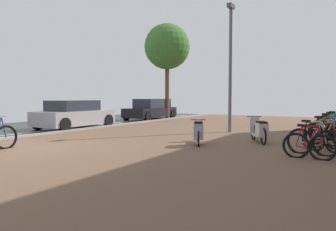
{
  "coord_description": "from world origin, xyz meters",
  "views": [
    {
      "loc": [
        8.67,
        -6.37,
        1.58
      ],
      "look_at": [
        3.66,
        2.34,
        0.98
      ],
      "focal_mm": 35.55,
      "sensor_mm": 36.0,
      "label": 1
    }
  ],
  "objects_px": {
    "bicycle_rack_00": "(309,146)",
    "bicycle_rack_02": "(325,140)",
    "street_tree": "(167,47)",
    "bicycle_rack_09": "(334,126)",
    "bicycle_rack_07": "(330,129)",
    "bicycle_rack_05": "(331,133)",
    "bicycle_rack_03": "(326,137)",
    "scooter_near": "(198,132)",
    "bicycle_rack_06": "(325,131)",
    "parked_car_near": "(74,115)",
    "bicycle_rack_08": "(330,128)",
    "lamp_post": "(230,61)",
    "bicycle_rack_04": "(324,134)",
    "bicycle_rack_10": "(336,125)",
    "scooter_mid": "(260,131)",
    "bicycle_rack_01": "(313,142)",
    "parked_car_far": "(151,109)"
  },
  "relations": [
    {
      "from": "bicycle_rack_00",
      "to": "bicycle_rack_03",
      "type": "xyz_separation_m",
      "value": [
        0.24,
        2.04,
        0.01
      ]
    },
    {
      "from": "parked_car_far",
      "to": "street_tree",
      "type": "bearing_deg",
      "value": 50.14
    },
    {
      "from": "bicycle_rack_07",
      "to": "street_tree",
      "type": "relative_size",
      "value": 0.21
    },
    {
      "from": "bicycle_rack_03",
      "to": "bicycle_rack_06",
      "type": "distance_m",
      "value": 2.05
    },
    {
      "from": "bicycle_rack_04",
      "to": "bicycle_rack_07",
      "type": "relative_size",
      "value": 0.97
    },
    {
      "from": "bicycle_rack_04",
      "to": "bicycle_rack_09",
      "type": "bearing_deg",
      "value": 88.35
    },
    {
      "from": "bicycle_rack_04",
      "to": "bicycle_rack_06",
      "type": "bearing_deg",
      "value": 93.08
    },
    {
      "from": "bicycle_rack_10",
      "to": "parked_car_near",
      "type": "relative_size",
      "value": 0.32
    },
    {
      "from": "bicycle_rack_00",
      "to": "bicycle_rack_02",
      "type": "bearing_deg",
      "value": 79.46
    },
    {
      "from": "bicycle_rack_00",
      "to": "bicycle_rack_01",
      "type": "relative_size",
      "value": 0.93
    },
    {
      "from": "bicycle_rack_10",
      "to": "bicycle_rack_09",
      "type": "bearing_deg",
      "value": -93.46
    },
    {
      "from": "bicycle_rack_02",
      "to": "bicycle_rack_04",
      "type": "relative_size",
      "value": 0.95
    },
    {
      "from": "bicycle_rack_01",
      "to": "bicycle_rack_07",
      "type": "height_order",
      "value": "same"
    },
    {
      "from": "bicycle_rack_09",
      "to": "parked_car_far",
      "type": "xyz_separation_m",
      "value": [
        -11.35,
        3.92,
        0.31
      ]
    },
    {
      "from": "bicycle_rack_04",
      "to": "bicycle_rack_10",
      "type": "bearing_deg",
      "value": 88.04
    },
    {
      "from": "parked_car_near",
      "to": "bicycle_rack_08",
      "type": "bearing_deg",
      "value": 12.76
    },
    {
      "from": "bicycle_rack_10",
      "to": "bicycle_rack_07",
      "type": "bearing_deg",
      "value": -92.2
    },
    {
      "from": "scooter_mid",
      "to": "parked_car_near",
      "type": "bearing_deg",
      "value": 176.41
    },
    {
      "from": "bicycle_rack_03",
      "to": "bicycle_rack_00",
      "type": "bearing_deg",
      "value": -96.69
    },
    {
      "from": "bicycle_rack_05",
      "to": "bicycle_rack_04",
      "type": "bearing_deg",
      "value": -104.5
    },
    {
      "from": "bicycle_rack_06",
      "to": "parked_car_near",
      "type": "relative_size",
      "value": 0.33
    },
    {
      "from": "bicycle_rack_03",
      "to": "bicycle_rack_02",
      "type": "bearing_deg",
      "value": -88.83
    },
    {
      "from": "bicycle_rack_01",
      "to": "bicycle_rack_03",
      "type": "bearing_deg",
      "value": 80.64
    },
    {
      "from": "bicycle_rack_10",
      "to": "scooter_mid",
      "type": "distance_m",
      "value": 4.92
    },
    {
      "from": "parked_car_near",
      "to": "parked_car_far",
      "type": "height_order",
      "value": "parked_car_far"
    },
    {
      "from": "bicycle_rack_06",
      "to": "lamp_post",
      "type": "bearing_deg",
      "value": 166.39
    },
    {
      "from": "bicycle_rack_07",
      "to": "bicycle_rack_10",
      "type": "relative_size",
      "value": 1.07
    },
    {
      "from": "bicycle_rack_04",
      "to": "bicycle_rack_06",
      "type": "height_order",
      "value": "bicycle_rack_04"
    },
    {
      "from": "bicycle_rack_05",
      "to": "parked_car_near",
      "type": "distance_m",
      "value": 11.34
    },
    {
      "from": "bicycle_rack_00",
      "to": "bicycle_rack_06",
      "type": "distance_m",
      "value": 4.07
    },
    {
      "from": "bicycle_rack_09",
      "to": "bicycle_rack_10",
      "type": "relative_size",
      "value": 1.08
    },
    {
      "from": "bicycle_rack_02",
      "to": "parked_car_far",
      "type": "distance_m",
      "value": 14.33
    },
    {
      "from": "bicycle_rack_07",
      "to": "bicycle_rack_05",
      "type": "bearing_deg",
      "value": -85.17
    },
    {
      "from": "scooter_mid",
      "to": "street_tree",
      "type": "distance_m",
      "value": 12.95
    },
    {
      "from": "bicycle_rack_01",
      "to": "scooter_mid",
      "type": "relative_size",
      "value": 0.86
    },
    {
      "from": "bicycle_rack_02",
      "to": "parked_car_far",
      "type": "height_order",
      "value": "parked_car_far"
    },
    {
      "from": "lamp_post",
      "to": "street_tree",
      "type": "distance_m",
      "value": 9.04
    },
    {
      "from": "bicycle_rack_06",
      "to": "bicycle_rack_00",
      "type": "bearing_deg",
      "value": -90.44
    },
    {
      "from": "bicycle_rack_05",
      "to": "bicycle_rack_08",
      "type": "relative_size",
      "value": 1.04
    },
    {
      "from": "bicycle_rack_06",
      "to": "bicycle_rack_07",
      "type": "xyz_separation_m",
      "value": [
        0.13,
        0.68,
        0.02
      ]
    },
    {
      "from": "street_tree",
      "to": "bicycle_rack_09",
      "type": "bearing_deg",
      "value": -24.4
    },
    {
      "from": "bicycle_rack_05",
      "to": "bicycle_rack_08",
      "type": "xyz_separation_m",
      "value": [
        -0.19,
        2.03,
        -0.02
      ]
    },
    {
      "from": "bicycle_rack_04",
      "to": "bicycle_rack_00",
      "type": "bearing_deg",
      "value": -92.19
    },
    {
      "from": "bicycle_rack_03",
      "to": "parked_car_near",
      "type": "xyz_separation_m",
      "value": [
        -11.28,
        0.87,
        0.31
      ]
    },
    {
      "from": "bicycle_rack_00",
      "to": "bicycle_rack_05",
      "type": "relative_size",
      "value": 0.94
    },
    {
      "from": "bicycle_rack_09",
      "to": "bicycle_rack_10",
      "type": "height_order",
      "value": "bicycle_rack_10"
    },
    {
      "from": "bicycle_rack_03",
      "to": "scooter_near",
      "type": "distance_m",
      "value": 3.86
    },
    {
      "from": "bicycle_rack_04",
      "to": "bicycle_rack_05",
      "type": "bearing_deg",
      "value": 75.5
    },
    {
      "from": "bicycle_rack_03",
      "to": "lamp_post",
      "type": "xyz_separation_m",
      "value": [
        -4.06,
        2.97,
        2.73
      ]
    },
    {
      "from": "scooter_near",
      "to": "parked_car_far",
      "type": "distance_m",
      "value": 11.92
    }
  ]
}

